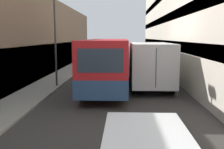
{
  "coord_description": "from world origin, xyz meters",
  "views": [
    {
      "loc": [
        0.41,
        0.08,
        3.22
      ],
      "look_at": [
        -0.05,
        11.34,
        1.6
      ],
      "focal_mm": 42.0,
      "sensor_mm": 36.0,
      "label": 1
    }
  ],
  "objects_px": {
    "bus": "(107,63)",
    "street_lamp": "(54,10)",
    "panel_van": "(102,58)",
    "box_truck": "(149,62)"
  },
  "relations": [
    {
      "from": "box_truck",
      "to": "street_lamp",
      "type": "relative_size",
      "value": 1.13
    },
    {
      "from": "bus",
      "to": "street_lamp",
      "type": "distance_m",
      "value": 4.66
    },
    {
      "from": "bus",
      "to": "street_lamp",
      "type": "height_order",
      "value": "street_lamp"
    },
    {
      "from": "bus",
      "to": "panel_van",
      "type": "relative_size",
      "value": 2.08
    },
    {
      "from": "bus",
      "to": "box_truck",
      "type": "bearing_deg",
      "value": 24.52
    },
    {
      "from": "panel_van",
      "to": "bus",
      "type": "bearing_deg",
      "value": -83.46
    },
    {
      "from": "bus",
      "to": "street_lamp",
      "type": "relative_size",
      "value": 1.41
    },
    {
      "from": "bus",
      "to": "panel_van",
      "type": "height_order",
      "value": "bus"
    },
    {
      "from": "panel_van",
      "to": "street_lamp",
      "type": "distance_m",
      "value": 10.71
    },
    {
      "from": "bus",
      "to": "panel_van",
      "type": "distance_m",
      "value": 10.23
    }
  ]
}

